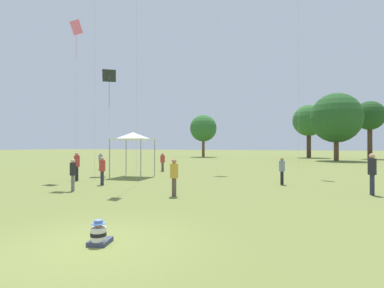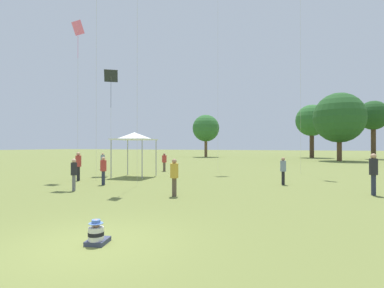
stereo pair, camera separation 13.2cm
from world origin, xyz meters
The scene contains 17 objects.
ground_plane centered at (0.00, 0.00, 0.00)m, with size 300.00×300.00×0.00m, color olive.
seated_toddler centered at (0.15, 0.08, 0.22)m, with size 0.54×0.61×0.57m.
person_standing_0 centered at (3.12, 12.27, 0.92)m, with size 0.45×0.45×1.54m.
person_standing_1 centered at (-0.96, 6.50, 0.97)m, with size 0.50×0.50×1.63m.
person_standing_2 centered at (7.17, 9.99, 1.12)m, with size 0.48×0.48×1.86m.
person_standing_3 centered at (-13.71, 17.74, 0.90)m, with size 0.52×0.52×1.54m.
person_standing_4 centered at (-6.30, 8.47, 0.94)m, with size 0.46×0.46×1.58m.
person_standing_5 centered at (-9.07, 9.53, 1.09)m, with size 0.47×0.47×1.81m.
person_standing_6 centered at (-7.20, 17.74, 0.92)m, with size 0.53×0.53×1.57m.
person_standing_7 centered at (-6.16, 6.07, 0.95)m, with size 0.30×0.30×1.57m.
canopy_tent centered at (-7.01, 12.75, 2.86)m, with size 2.80×2.80×3.16m.
kite_0 centered at (-10.08, 10.57, 9.80)m, with size 0.93×0.51×10.61m.
kite_3 centered at (-10.04, 14.11, 7.50)m, with size 1.19×1.09×8.14m.
distant_tree_0 centered at (14.18, 52.02, 7.17)m, with size 4.83×4.83×9.70m.
distant_tree_1 centered at (4.67, 54.42, 6.87)m, with size 5.82×5.82×9.85m.
distant_tree_2 centered at (-14.76, 50.47, 5.66)m, with size 5.28×5.28×8.33m.
distant_tree_3 centered at (8.37, 42.86, 6.27)m, with size 7.24×7.24×9.91m.
Camera 1 is at (4.49, -5.38, 2.20)m, focal length 28.00 mm.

